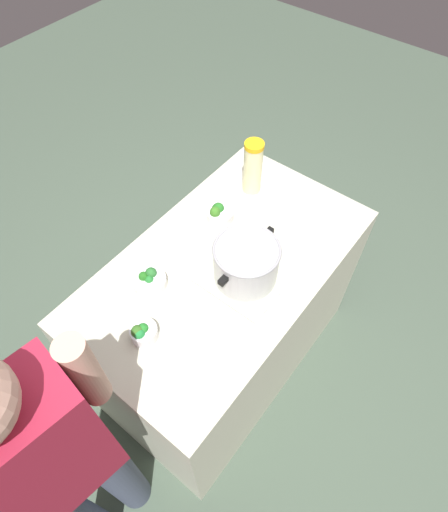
{
  "coord_description": "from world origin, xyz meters",
  "views": [
    {
      "loc": [
        0.83,
        0.65,
        2.36
      ],
      "look_at": [
        0.0,
        0.0,
        0.95
      ],
      "focal_mm": 30.44,
      "sensor_mm": 36.0,
      "label": 1
    }
  ],
  "objects_px": {
    "lemonade_pitcher": "(253,167)",
    "broccoli_bowl_back": "(149,281)",
    "broccoli_bowl_center": "(142,332)",
    "broccoli_bowl_front": "(219,213)",
    "cooking_pot": "(247,262)",
    "person_cook": "(64,473)"
  },
  "relations": [
    {
      "from": "cooking_pot",
      "to": "broccoli_bowl_center",
      "type": "bearing_deg",
      "value": -16.67
    },
    {
      "from": "cooking_pot",
      "to": "broccoli_bowl_front",
      "type": "height_order",
      "value": "cooking_pot"
    },
    {
      "from": "broccoli_bowl_center",
      "to": "broccoli_bowl_back",
      "type": "relative_size",
      "value": 0.76
    },
    {
      "from": "broccoli_bowl_center",
      "to": "broccoli_bowl_back",
      "type": "bearing_deg",
      "value": -142.01
    },
    {
      "from": "lemonade_pitcher",
      "to": "broccoli_bowl_front",
      "type": "bearing_deg",
      "value": -0.93
    },
    {
      "from": "broccoli_bowl_center",
      "to": "broccoli_bowl_back",
      "type": "height_order",
      "value": "broccoli_bowl_center"
    },
    {
      "from": "cooking_pot",
      "to": "broccoli_bowl_back",
      "type": "xyz_separation_m",
      "value": [
        0.27,
        -0.28,
        -0.07
      ]
    },
    {
      "from": "broccoli_bowl_front",
      "to": "broccoli_bowl_center",
      "type": "xyz_separation_m",
      "value": [
        0.63,
        0.14,
        0.0
      ]
    },
    {
      "from": "lemonade_pitcher",
      "to": "broccoli_bowl_front",
      "type": "height_order",
      "value": "lemonade_pitcher"
    },
    {
      "from": "broccoli_bowl_center",
      "to": "broccoli_bowl_front",
      "type": "bearing_deg",
      "value": -167.02
    },
    {
      "from": "cooking_pot",
      "to": "person_cook",
      "type": "xyz_separation_m",
      "value": [
        0.93,
        0.0,
        -0.09
      ]
    },
    {
      "from": "cooking_pot",
      "to": "lemonade_pitcher",
      "type": "height_order",
      "value": "lemonade_pitcher"
    },
    {
      "from": "lemonade_pitcher",
      "to": "person_cook",
      "type": "xyz_separation_m",
      "value": [
        1.35,
        0.28,
        -0.12
      ]
    },
    {
      "from": "lemonade_pitcher",
      "to": "broccoli_bowl_center",
      "type": "distance_m",
      "value": 0.89
    },
    {
      "from": "lemonade_pitcher",
      "to": "broccoli_bowl_center",
      "type": "xyz_separation_m",
      "value": [
        0.87,
        0.14,
        -0.1
      ]
    },
    {
      "from": "broccoli_bowl_center",
      "to": "person_cook",
      "type": "distance_m",
      "value": 0.5
    },
    {
      "from": "broccoli_bowl_front",
      "to": "broccoli_bowl_back",
      "type": "xyz_separation_m",
      "value": [
        0.45,
        0.0,
        -0.01
      ]
    },
    {
      "from": "broccoli_bowl_center",
      "to": "broccoli_bowl_back",
      "type": "distance_m",
      "value": 0.23
    },
    {
      "from": "lemonade_pitcher",
      "to": "person_cook",
      "type": "bearing_deg",
      "value": 11.56
    },
    {
      "from": "person_cook",
      "to": "broccoli_bowl_front",
      "type": "bearing_deg",
      "value": -165.83
    },
    {
      "from": "lemonade_pitcher",
      "to": "broccoli_bowl_back",
      "type": "distance_m",
      "value": 0.7
    },
    {
      "from": "cooking_pot",
      "to": "broccoli_bowl_front",
      "type": "distance_m",
      "value": 0.34
    }
  ]
}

